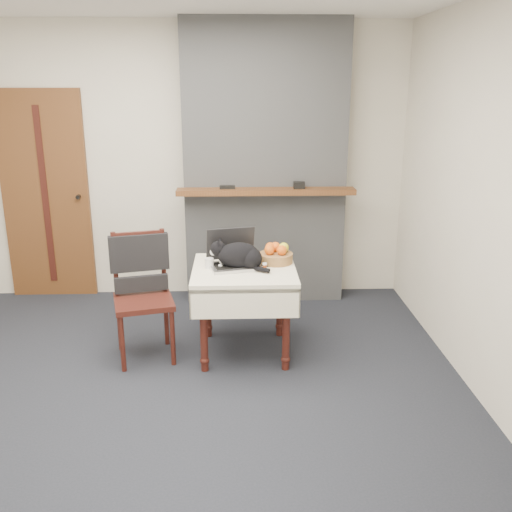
{
  "coord_description": "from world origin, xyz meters",
  "views": [
    {
      "loc": [
        0.63,
        -3.49,
        2.06
      ],
      "look_at": [
        0.77,
        0.57,
        0.81
      ],
      "focal_mm": 40.0,
      "sensor_mm": 36.0,
      "label": 1
    }
  ],
  "objects_px": {
    "fruit_basket": "(276,255)",
    "chair": "(141,278)",
    "door": "(46,196)",
    "laptop": "(233,257)",
    "cream_jar": "(209,263)",
    "pill_bottle": "(265,267)",
    "cat": "(240,256)",
    "side_table": "(244,282)"
  },
  "relations": [
    {
      "from": "pill_bottle",
      "to": "chair",
      "type": "xyz_separation_m",
      "value": [
        -0.94,
        0.13,
        -0.12
      ]
    },
    {
      "from": "laptop",
      "to": "cat",
      "type": "distance_m",
      "value": 0.09
    },
    {
      "from": "cat",
      "to": "fruit_basket",
      "type": "distance_m",
      "value": 0.32
    },
    {
      "from": "door",
      "to": "laptop",
      "type": "relative_size",
      "value": 4.54
    },
    {
      "from": "cream_jar",
      "to": "pill_bottle",
      "type": "height_order",
      "value": "cream_jar"
    },
    {
      "from": "side_table",
      "to": "pill_bottle",
      "type": "relative_size",
      "value": 11.56
    },
    {
      "from": "pill_bottle",
      "to": "laptop",
      "type": "bearing_deg",
      "value": 145.31
    },
    {
      "from": "side_table",
      "to": "cream_jar",
      "type": "distance_m",
      "value": 0.3
    },
    {
      "from": "pill_bottle",
      "to": "fruit_basket",
      "type": "relative_size",
      "value": 0.26
    },
    {
      "from": "pill_bottle",
      "to": "fruit_basket",
      "type": "xyz_separation_m",
      "value": [
        0.1,
        0.23,
        0.03
      ]
    },
    {
      "from": "side_table",
      "to": "chair",
      "type": "distance_m",
      "value": 0.79
    },
    {
      "from": "cat",
      "to": "chair",
      "type": "bearing_deg",
      "value": -172.76
    },
    {
      "from": "fruit_basket",
      "to": "pill_bottle",
      "type": "bearing_deg",
      "value": -113.34
    },
    {
      "from": "cat",
      "to": "chair",
      "type": "xyz_separation_m",
      "value": [
        -0.76,
        0.04,
        -0.18
      ]
    },
    {
      "from": "side_table",
      "to": "cat",
      "type": "xyz_separation_m",
      "value": [
        -0.03,
        -0.01,
        0.21
      ]
    },
    {
      "from": "fruit_basket",
      "to": "chair",
      "type": "height_order",
      "value": "chair"
    },
    {
      "from": "cat",
      "to": "chair",
      "type": "relative_size",
      "value": 0.47
    },
    {
      "from": "laptop",
      "to": "chair",
      "type": "xyz_separation_m",
      "value": [
        -0.71,
        -0.03,
        -0.15
      ]
    },
    {
      "from": "door",
      "to": "side_table",
      "type": "bearing_deg",
      "value": -35.82
    },
    {
      "from": "cat",
      "to": "cream_jar",
      "type": "height_order",
      "value": "cat"
    },
    {
      "from": "cream_jar",
      "to": "pill_bottle",
      "type": "bearing_deg",
      "value": -13.79
    },
    {
      "from": "laptop",
      "to": "pill_bottle",
      "type": "relative_size",
      "value": 6.54
    },
    {
      "from": "cat",
      "to": "chair",
      "type": "distance_m",
      "value": 0.78
    },
    {
      "from": "door",
      "to": "pill_bottle",
      "type": "bearing_deg",
      "value": -35.6
    },
    {
      "from": "door",
      "to": "pill_bottle",
      "type": "height_order",
      "value": "door"
    },
    {
      "from": "fruit_basket",
      "to": "cream_jar",
      "type": "bearing_deg",
      "value": -166.08
    },
    {
      "from": "laptop",
      "to": "cream_jar",
      "type": "xyz_separation_m",
      "value": [
        -0.18,
        -0.06,
        -0.03
      ]
    },
    {
      "from": "cream_jar",
      "to": "fruit_basket",
      "type": "xyz_separation_m",
      "value": [
        0.51,
        0.13,
        0.02
      ]
    },
    {
      "from": "cat",
      "to": "side_table",
      "type": "bearing_deg",
      "value": 28.41
    },
    {
      "from": "door",
      "to": "pill_bottle",
      "type": "xyz_separation_m",
      "value": [
        2.04,
        -1.46,
        -0.26
      ]
    },
    {
      "from": "side_table",
      "to": "cat",
      "type": "relative_size",
      "value": 1.71
    },
    {
      "from": "cream_jar",
      "to": "chair",
      "type": "distance_m",
      "value": 0.54
    },
    {
      "from": "door",
      "to": "cat",
      "type": "bearing_deg",
      "value": -36.5
    },
    {
      "from": "chair",
      "to": "cream_jar",
      "type": "bearing_deg",
      "value": -16.98
    },
    {
      "from": "side_table",
      "to": "chair",
      "type": "relative_size",
      "value": 0.8
    },
    {
      "from": "cat",
      "to": "pill_bottle",
      "type": "height_order",
      "value": "cat"
    },
    {
      "from": "fruit_basket",
      "to": "chair",
      "type": "xyz_separation_m",
      "value": [
        -1.04,
        -0.1,
        -0.14
      ]
    },
    {
      "from": "laptop",
      "to": "cream_jar",
      "type": "distance_m",
      "value": 0.19
    },
    {
      "from": "pill_bottle",
      "to": "fruit_basket",
      "type": "distance_m",
      "value": 0.25
    },
    {
      "from": "cat",
      "to": "pill_bottle",
      "type": "distance_m",
      "value": 0.21
    },
    {
      "from": "door",
      "to": "laptop",
      "type": "bearing_deg",
      "value": -35.72
    },
    {
      "from": "laptop",
      "to": "fruit_basket",
      "type": "height_order",
      "value": "laptop"
    }
  ]
}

